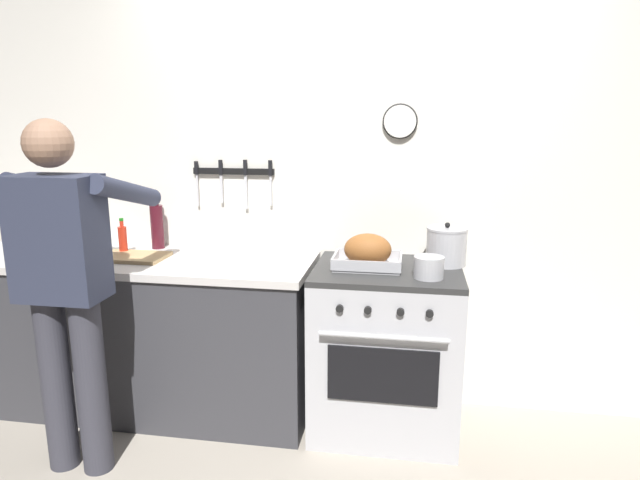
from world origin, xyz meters
TOP-DOWN VIEW (x-y plane):
  - wall_back at (-0.00, 1.35)m, footprint 6.00×0.13m
  - counter_block at (-1.20, 0.99)m, footprint 2.03×0.65m
  - stove at (0.22, 0.99)m, footprint 0.76×0.67m
  - person_cook at (-1.21, 0.40)m, footprint 0.51×0.63m
  - roasting_pan at (0.11, 0.99)m, footprint 0.35×0.26m
  - stock_pot at (0.52, 1.11)m, footprint 0.21×0.21m
  - saucepan at (0.42, 0.85)m, footprint 0.15×0.15m
  - cutting_board at (-1.18, 0.95)m, footprint 0.36×0.24m
  - bottle_dish_soap at (-1.38, 1.03)m, footprint 0.06×0.06m
  - bottle_wine_red at (-1.15, 1.21)m, footprint 0.07×0.07m
  - bottle_hot_sauce at (-1.28, 1.04)m, footprint 0.05×0.05m

SIDE VIEW (x-z plane):
  - stove at x=0.22m, z-range 0.00..0.90m
  - counter_block at x=-1.20m, z-range 0.00..0.90m
  - cutting_board at x=-1.18m, z-range 0.90..0.92m
  - person_cook at x=-1.21m, z-range 0.12..1.78m
  - saucepan at x=0.42m, z-range 0.90..1.01m
  - roasting_pan at x=0.11m, z-range 0.89..1.07m
  - bottle_dish_soap at x=-1.38m, z-range 0.88..1.08m
  - bottle_hot_sauce at x=-1.28m, z-range 0.88..1.09m
  - stock_pot at x=0.52m, z-range 0.89..1.11m
  - bottle_wine_red at x=-1.15m, z-range 0.87..1.20m
  - wall_back at x=0.00m, z-range 0.00..2.60m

